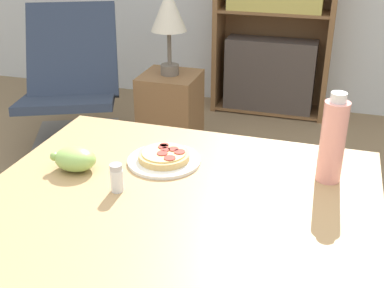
# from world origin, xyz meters

# --- Properties ---
(dining_table) EXTENTS (1.04, 0.86, 0.73)m
(dining_table) POSITION_xyz_m (0.10, -0.07, 0.62)
(dining_table) COLOR tan
(dining_table) RESTS_ON ground_plane
(pizza_on_plate) EXTENTS (0.22, 0.22, 0.04)m
(pizza_on_plate) POSITION_xyz_m (-0.00, 0.10, 0.74)
(pizza_on_plate) COLOR white
(pizza_on_plate) RESTS_ON dining_table
(grape_bunch) EXTENTS (0.13, 0.10, 0.07)m
(grape_bunch) POSITION_xyz_m (-0.23, -0.01, 0.76)
(grape_bunch) COLOR #93BC5B
(grape_bunch) RESTS_ON dining_table
(drink_bottle) EXTENTS (0.07, 0.07, 0.25)m
(drink_bottle) POSITION_xyz_m (0.47, 0.14, 0.85)
(drink_bottle) COLOR pink
(drink_bottle) RESTS_ON dining_table
(salt_shaker) EXTENTS (0.03, 0.03, 0.08)m
(salt_shaker) POSITION_xyz_m (-0.06, -0.09, 0.77)
(salt_shaker) COLOR white
(salt_shaker) RESTS_ON dining_table
(lounge_chair_near) EXTENTS (0.80, 0.92, 0.88)m
(lounge_chair_near) POSITION_xyz_m (-1.11, 1.44, 0.29)
(lounge_chair_near) COLOR slate
(lounge_chair_near) RESTS_ON ground_plane
(bookshelf) EXTENTS (0.85, 0.29, 1.52)m
(bookshelf) POSITION_xyz_m (-0.01, 2.45, 0.70)
(bookshelf) COLOR brown
(bookshelf) RESTS_ON ground_plane
(side_table) EXTENTS (0.34, 0.34, 0.52)m
(side_table) POSITION_xyz_m (-0.49, 1.54, 0.26)
(side_table) COLOR brown
(side_table) RESTS_ON ground_plane
(table_lamp) EXTENTS (0.21, 0.21, 0.50)m
(table_lamp) POSITION_xyz_m (-0.49, 1.54, 0.88)
(table_lamp) COLOR #665B51
(table_lamp) RESTS_ON side_table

